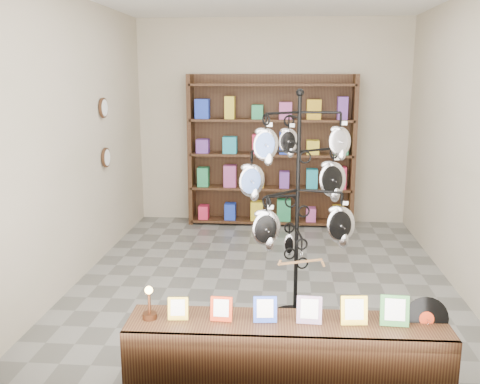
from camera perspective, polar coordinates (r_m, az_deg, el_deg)
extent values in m
plane|color=slate|center=(5.90, 2.55, -9.34)|extent=(5.00, 5.00, 0.00)
plane|color=#BBAB97|center=(8.01, 3.42, 7.44)|extent=(4.00, 0.00, 4.00)
plane|color=#BBAB97|center=(3.07, 0.81, -0.41)|extent=(4.00, 0.00, 4.00)
plane|color=#BBAB97|center=(5.95, -17.01, 5.25)|extent=(0.00, 5.00, 5.00)
plane|color=#BBAB97|center=(5.81, 22.90, 4.66)|extent=(0.00, 5.00, 5.00)
cylinder|color=black|center=(5.06, 5.86, -13.02)|extent=(0.53, 0.53, 0.03)
cylinder|color=black|center=(4.73, 6.12, -2.05)|extent=(0.04, 0.04, 2.02)
sphere|color=black|center=(4.58, 6.42, 10.50)|extent=(0.07, 0.07, 0.07)
ellipsoid|color=silver|center=(5.02, 5.25, -5.62)|extent=(0.11, 0.06, 0.21)
cube|color=#B77B4C|center=(4.56, 6.56, -7.40)|extent=(0.36, 0.16, 0.04)
cube|color=black|center=(3.87, 4.95, -17.24)|extent=(2.20, 0.50, 0.54)
cube|color=gold|center=(3.77, -6.62, -12.24)|extent=(0.14, 0.05, 0.16)
cube|color=#B82C0E|center=(3.73, -2.00, -12.36)|extent=(0.15, 0.06, 0.17)
cube|color=#263FA5|center=(3.71, 2.70, -12.40)|extent=(0.16, 0.06, 0.18)
cube|color=#E54C33|center=(3.72, 7.41, -12.36)|extent=(0.17, 0.06, 0.19)
cube|color=gold|center=(3.75, 12.06, -12.24)|extent=(0.18, 0.06, 0.20)
cube|color=#337233|center=(3.79, 16.16, -12.06)|extent=(0.19, 0.07, 0.21)
cylinder|color=black|center=(3.92, 19.27, -12.63)|extent=(0.30, 0.08, 0.29)
cylinder|color=#B82C0E|center=(3.92, 19.28, -12.65)|extent=(0.10, 0.03, 0.10)
cylinder|color=#442413|center=(3.83, -9.60, -12.89)|extent=(0.10, 0.10, 0.04)
cylinder|color=#442413|center=(3.79, -9.65, -11.67)|extent=(0.02, 0.02, 0.14)
sphere|color=#FFBF59|center=(3.75, -9.71, -10.28)|extent=(0.06, 0.06, 0.06)
cube|color=black|center=(8.00, 3.37, 4.55)|extent=(2.40, 0.04, 2.20)
cube|color=black|center=(7.96, -5.21, 4.48)|extent=(0.06, 0.36, 2.20)
cube|color=black|center=(7.90, 11.95, 4.20)|extent=(0.06, 0.36, 2.20)
cube|color=black|center=(8.05, 3.25, -3.03)|extent=(2.36, 0.36, 0.04)
cube|color=black|center=(7.93, 3.29, 0.46)|extent=(2.36, 0.36, 0.03)
cube|color=black|center=(7.85, 3.34, 4.03)|extent=(2.36, 0.36, 0.04)
cube|color=black|center=(7.79, 3.38, 7.67)|extent=(2.36, 0.36, 0.04)
cube|color=black|center=(7.77, 3.43, 11.35)|extent=(2.36, 0.36, 0.04)
cylinder|color=black|center=(6.66, -14.37, 8.69)|extent=(0.03, 0.24, 0.24)
cylinder|color=black|center=(6.72, -14.10, 3.59)|extent=(0.03, 0.24, 0.24)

